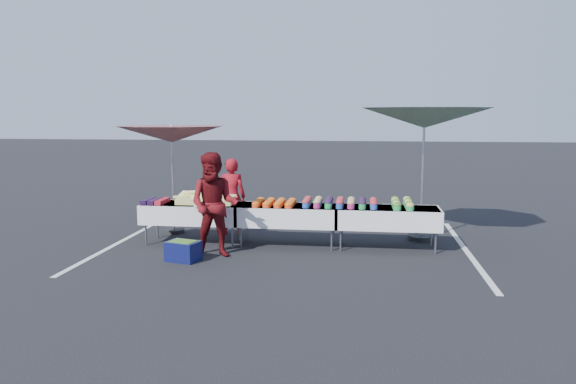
# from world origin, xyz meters

# --- Properties ---
(ground) EXTENTS (80.00, 80.00, 0.00)m
(ground) POSITION_xyz_m (0.00, 0.00, 0.00)
(ground) COLOR black
(stripe_left) EXTENTS (0.10, 5.00, 0.00)m
(stripe_left) POSITION_xyz_m (-3.20, 0.00, 0.00)
(stripe_left) COLOR silver
(stripe_left) RESTS_ON ground
(stripe_right) EXTENTS (0.10, 5.00, 0.00)m
(stripe_right) POSITION_xyz_m (3.20, 0.00, 0.00)
(stripe_right) COLOR silver
(stripe_right) RESTS_ON ground
(table_left) EXTENTS (1.86, 0.81, 0.75)m
(table_left) POSITION_xyz_m (-1.80, 0.00, 0.58)
(table_left) COLOR white
(table_left) RESTS_ON ground
(table_center) EXTENTS (1.86, 0.81, 0.75)m
(table_center) POSITION_xyz_m (0.00, 0.00, 0.58)
(table_center) COLOR white
(table_center) RESTS_ON ground
(table_right) EXTENTS (1.86, 0.81, 0.75)m
(table_right) POSITION_xyz_m (1.80, 0.00, 0.58)
(table_right) COLOR white
(table_right) RESTS_ON ground
(berry_punnets) EXTENTS (0.40, 0.54, 0.08)m
(berry_punnets) POSITION_xyz_m (-2.51, -0.06, 0.79)
(berry_punnets) COLOR black
(berry_punnets) RESTS_ON table_left
(corn_pile) EXTENTS (1.16, 0.57, 0.26)m
(corn_pile) POSITION_xyz_m (-1.56, 0.04, 0.84)
(corn_pile) COLOR #CED36C
(corn_pile) RESTS_ON table_left
(plastic_bags) EXTENTS (0.30, 0.25, 0.05)m
(plastic_bags) POSITION_xyz_m (-1.50, -0.30, 0.78)
(plastic_bags) COLOR white
(plastic_bags) RESTS_ON table_left
(carrot_bowls) EXTENTS (0.75, 0.69, 0.11)m
(carrot_bowls) POSITION_xyz_m (-0.25, -0.01, 0.80)
(carrot_bowls) COLOR #E94619
(carrot_bowls) RESTS_ON table_center
(potato_cups) EXTENTS (1.34, 0.58, 0.16)m
(potato_cups) POSITION_xyz_m (0.95, 0.00, 0.83)
(potato_cups) COLOR #254EAF
(potato_cups) RESTS_ON table_right
(bean_baskets) EXTENTS (0.36, 0.86, 0.15)m
(bean_baskets) POSITION_xyz_m (2.06, 0.08, 0.82)
(bean_baskets) COLOR green
(bean_baskets) RESTS_ON table_right
(vendor) EXTENTS (0.60, 0.43, 1.55)m
(vendor) POSITION_xyz_m (-1.25, 0.81, 0.77)
(vendor) COLOR maroon
(vendor) RESTS_ON ground
(customer) EXTENTS (0.87, 0.68, 1.78)m
(customer) POSITION_xyz_m (-1.14, -0.93, 0.89)
(customer) COLOR #600E12
(customer) RESTS_ON ground
(umbrella_left) EXTENTS (2.68, 2.68, 2.20)m
(umbrella_left) POSITION_xyz_m (-2.46, 0.80, 1.99)
(umbrella_left) COLOR black
(umbrella_left) RESTS_ON ground
(umbrella_right) EXTENTS (3.27, 3.27, 2.56)m
(umbrella_right) POSITION_xyz_m (2.48, 0.80, 2.32)
(umbrella_right) COLOR black
(umbrella_right) RESTS_ON ground
(storage_bin) EXTENTS (0.60, 0.50, 0.34)m
(storage_bin) POSITION_xyz_m (-1.58, -1.30, 0.17)
(storage_bin) COLOR #0D1245
(storage_bin) RESTS_ON ground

